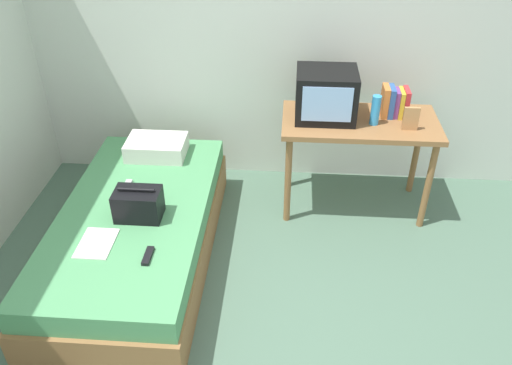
{
  "coord_description": "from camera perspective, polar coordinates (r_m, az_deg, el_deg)",
  "views": [
    {
      "loc": [
        0.15,
        -2.02,
        2.55
      ],
      "look_at": [
        -0.07,
        0.92,
        0.57
      ],
      "focal_mm": 36.49,
      "sensor_mm": 36.0,
      "label": 1
    }
  ],
  "objects": [
    {
      "name": "picture_frame",
      "position": [
        3.87,
        16.62,
        6.72
      ],
      "size": [
        0.11,
        0.02,
        0.17
      ],
      "primitive_type": "cube",
      "color": "#B27F4C",
      "rests_on": "desk"
    },
    {
      "name": "handbag",
      "position": [
        3.47,
        -12.78,
        -2.32
      ],
      "size": [
        0.3,
        0.2,
        0.22
      ],
      "color": "black",
      "rests_on": "bed"
    },
    {
      "name": "pillow",
      "position": [
        4.15,
        -10.84,
        3.81
      ],
      "size": [
        0.45,
        0.32,
        0.14
      ],
      "primitive_type": "cube",
      "color": "silver",
      "rests_on": "bed"
    },
    {
      "name": "water_bottle",
      "position": [
        3.88,
        12.96,
        7.73
      ],
      "size": [
        0.07,
        0.07,
        0.22
      ],
      "primitive_type": "cylinder",
      "color": "#3399DB",
      "rests_on": "desk"
    },
    {
      "name": "wall_back",
      "position": [
        4.21,
        2.04,
        16.69
      ],
      "size": [
        5.2,
        0.1,
        2.6
      ],
      "primitive_type": "cube",
      "color": "silver",
      "rests_on": "ground"
    },
    {
      "name": "tv",
      "position": [
        3.89,
        7.67,
        9.53
      ],
      "size": [
        0.44,
        0.39,
        0.36
      ],
      "color": "black",
      "rests_on": "desk"
    },
    {
      "name": "remote_silver",
      "position": [
        3.83,
        -13.97,
        -0.37
      ],
      "size": [
        0.04,
        0.14,
        0.02
      ],
      "primitive_type": "cube",
      "color": "#B7B7BC",
      "rests_on": "bed"
    },
    {
      "name": "remote_dark",
      "position": [
        3.2,
        -11.76,
        -7.88
      ],
      "size": [
        0.04,
        0.16,
        0.02
      ],
      "primitive_type": "cube",
      "color": "black",
      "rests_on": "bed"
    },
    {
      "name": "desk",
      "position": [
        4.01,
        11.22,
        5.47
      ],
      "size": [
        1.16,
        0.6,
        0.78
      ],
      "color": "olive",
      "rests_on": "ground"
    },
    {
      "name": "magazine",
      "position": [
        3.38,
        -17.08,
        -6.38
      ],
      "size": [
        0.21,
        0.29,
        0.01
      ],
      "primitive_type": "cube",
      "color": "white",
      "rests_on": "bed"
    },
    {
      "name": "ground_plane",
      "position": [
        3.25,
        -0.03,
        -17.61
      ],
      "size": [
        8.0,
        8.0,
        0.0
      ],
      "primitive_type": "plane",
      "color": "#4C6B56"
    },
    {
      "name": "bed",
      "position": [
        3.75,
        -12.86,
        -5.49
      ],
      "size": [
        1.0,
        2.0,
        0.44
      ],
      "color": "olive",
      "rests_on": "ground"
    },
    {
      "name": "book_row",
      "position": [
        4.04,
        14.94,
        8.51
      ],
      "size": [
        0.19,
        0.16,
        0.23
      ],
      "color": "#CC7233",
      "rests_on": "desk"
    }
  ]
}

